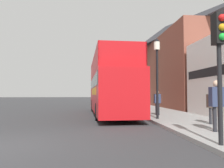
% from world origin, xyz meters
% --- Properties ---
extents(ground_plane, '(144.00, 144.00, 0.00)m').
position_xyz_m(ground_plane, '(0.00, 21.00, 0.00)').
color(ground_plane, '#333335').
extents(sidewalk, '(3.88, 108.00, 0.14)m').
position_xyz_m(sidewalk, '(7.84, 18.00, 0.07)').
color(sidewalk, gray).
rests_on(sidewalk, ground_plane).
extents(brick_terrace_rear, '(6.00, 25.58, 10.76)m').
position_xyz_m(brick_terrace_rear, '(12.79, 22.52, 5.38)').
color(brick_terrace_rear, brown).
rests_on(brick_terrace_rear, ground_plane).
extents(tour_bus, '(2.88, 11.03, 4.09)m').
position_xyz_m(tour_bus, '(4.10, 9.38, 1.82)').
color(tour_bus, red).
rests_on(tour_bus, ground_plane).
extents(parked_car_ahead_of_bus, '(1.90, 4.62, 1.32)m').
position_xyz_m(parked_car_ahead_of_bus, '(4.81, 17.16, 0.63)').
color(parked_car_ahead_of_bus, black).
rests_on(parked_car_ahead_of_bus, ground_plane).
extents(pedestrian_nearest, '(0.49, 0.27, 1.85)m').
position_xyz_m(pedestrian_nearest, '(7.31, 1.25, 1.25)').
color(pedestrian_nearest, '#232328').
rests_on(pedestrian_nearest, sidewalk).
extents(pedestrian_second, '(0.40, 0.22, 1.54)m').
position_xyz_m(pedestrian_second, '(8.17, 3.11, 1.07)').
color(pedestrian_second, '#232328').
rests_on(pedestrian_second, sidewalk).
extents(pedestrian_third, '(0.41, 0.22, 1.56)m').
position_xyz_m(pedestrian_third, '(6.97, 7.40, 1.08)').
color(pedestrian_third, '#232328').
rests_on(pedestrian_third, sidewalk).
extents(traffic_signal, '(0.28, 0.42, 3.54)m').
position_xyz_m(traffic_signal, '(6.24, -0.72, 2.74)').
color(traffic_signal, black).
rests_on(traffic_signal, sidewalk).
extents(lamp_post_nearest, '(0.35, 0.35, 4.47)m').
position_xyz_m(lamp_post_nearest, '(6.38, 5.46, 3.24)').
color(lamp_post_nearest, black).
rests_on(lamp_post_nearest, sidewalk).
extents(lamp_post_second, '(0.35, 0.35, 4.99)m').
position_xyz_m(lamp_post_second, '(6.42, 14.99, 3.56)').
color(lamp_post_second, black).
rests_on(lamp_post_second, sidewalk).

